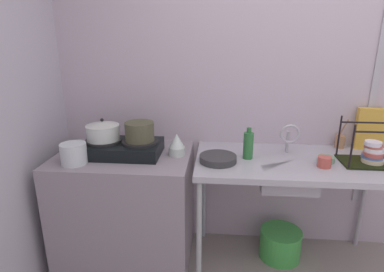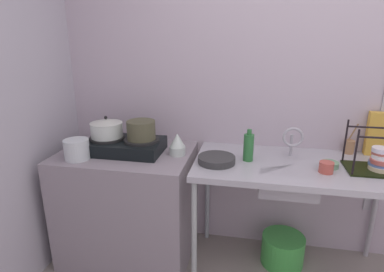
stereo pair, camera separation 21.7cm
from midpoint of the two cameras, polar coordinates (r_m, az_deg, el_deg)
wall_back at (r=2.51m, az=17.15°, el=8.36°), size 4.54×0.10×2.58m
wall_metal_strip at (r=2.59m, az=28.50°, el=10.19°), size 0.05×0.01×2.07m
counter_concrete at (r=2.51m, az=-14.22°, el=-12.42°), size 0.96×0.67×0.85m
counter_sink at (r=2.26m, az=15.43°, el=-5.74°), size 1.35×0.67×0.85m
stove at (r=2.32m, az=-15.13°, el=-2.08°), size 0.55×0.34×0.11m
pot_on_left_burner at (r=2.33m, az=-18.41°, el=0.90°), size 0.23×0.23×0.16m
pot_on_right_burner at (r=2.24m, az=-12.22°, el=0.75°), size 0.20×0.20×0.13m
pot_beside_stove at (r=2.25m, az=-23.23°, el=-3.00°), size 0.17×0.17×0.14m
percolator at (r=2.22m, az=-5.56°, el=-1.67°), size 0.11×0.11×0.16m
sink_basin at (r=2.21m, az=14.05°, el=-6.68°), size 0.37×0.34×0.17m
faucet at (r=2.28m, az=14.67°, el=0.09°), size 0.14×0.08×0.23m
frying_pan at (r=2.12m, az=1.80°, el=-4.16°), size 0.25×0.25×0.04m
dish_rack at (r=2.34m, az=27.58°, el=-3.05°), size 0.39×0.25×0.29m
cup_by_rack at (r=2.16m, az=20.22°, el=-4.47°), size 0.09×0.09×0.07m
small_bowl_on_drainboard at (r=2.26m, az=20.60°, el=-3.99°), size 0.11×0.11×0.04m
bottle_by_sink at (r=2.17m, az=7.35°, el=-1.68°), size 0.07×0.07×0.22m
cereal_box at (r=2.62m, az=27.43°, el=1.14°), size 0.20×0.08×0.31m
utensil_jar at (r=2.58m, az=23.06°, el=-0.91°), size 0.08×0.07×0.22m
bucket_on_floor at (r=2.66m, az=13.31°, el=-18.48°), size 0.32×0.32×0.23m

